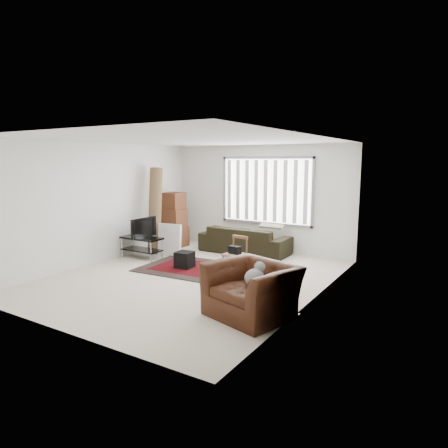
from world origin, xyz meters
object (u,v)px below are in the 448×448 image
at_px(moving_boxes, 174,221).
at_px(sofa, 245,236).
at_px(armchair, 252,287).
at_px(side_chair, 235,253).
at_px(tv_stand, 142,243).

height_order(moving_boxes, sofa, moving_boxes).
xyz_separation_m(sofa, armchair, (2.08, -3.59, 0.02)).
height_order(side_chair, armchair, armchair).
bearing_deg(side_chair, moving_boxes, 159.19).
bearing_deg(moving_boxes, side_chair, -26.78).
bearing_deg(armchair, sofa, 136.45).
distance_m(tv_stand, sofa, 2.55).
height_order(moving_boxes, armchair, moving_boxes).
xyz_separation_m(side_chair, armchair, (1.39, -1.92, 0.03)).
bearing_deg(moving_boxes, sofa, 8.77).
distance_m(sofa, armchair, 4.15).
xyz_separation_m(tv_stand, armchair, (3.90, -1.81, 0.09)).
distance_m(tv_stand, armchair, 4.30).
xyz_separation_m(sofa, side_chair, (0.69, -1.67, -0.02)).
height_order(tv_stand, side_chair, side_chair).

